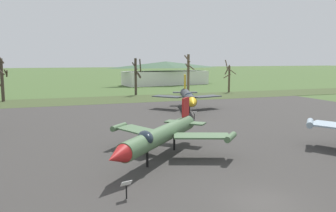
{
  "coord_description": "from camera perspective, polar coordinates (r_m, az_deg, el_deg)",
  "views": [
    {
      "loc": [
        -10.38,
        -14.4,
        7.5
      ],
      "look_at": [
        1.79,
        19.9,
        2.49
      ],
      "focal_mm": 36.59,
      "sensor_mm": 36.0,
      "label": 1
    }
  ],
  "objects": [
    {
      "name": "bare_tree_right_of_center",
      "position": [
        71.73,
        -5.31,
        5.16
      ],
      "size": [
        2.28,
        2.14,
        7.65
      ],
      "color": "#42382D",
      "rests_on": "ground"
    },
    {
      "name": "bare_tree_center",
      "position": [
        66.63,
        -25.96,
        4.36
      ],
      "size": [
        2.81,
        2.78,
        9.36
      ],
      "color": "#42382D",
      "rests_on": "ground"
    },
    {
      "name": "bare_tree_backdrop_extra",
      "position": [
        78.23,
        10.1,
        4.83
      ],
      "size": [
        2.29,
        2.37,
        7.32
      ],
      "color": "brown",
      "rests_on": "ground"
    },
    {
      "name": "jet_fighter_rear_left",
      "position": [
        49.75,
        3.36,
        1.56
      ],
      "size": [
        10.15,
        14.69,
        5.0
      ],
      "color": "#33383D",
      "rests_on": "ground"
    },
    {
      "name": "info_placard_front_left",
      "position": [
        18.95,
        -6.95,
        -13.3
      ],
      "size": [
        0.65,
        0.38,
        1.07
      ],
      "color": "black",
      "rests_on": "ground"
    },
    {
      "name": "visitor_building",
      "position": [
        100.59,
        -0.37,
        5.46
      ],
      "size": [
        26.8,
        12.11,
        6.81
      ],
      "color": "silver",
      "rests_on": "ground"
    },
    {
      "name": "ground_plane",
      "position": [
        19.27,
        15.5,
        -15.36
      ],
      "size": [
        600.0,
        600.0,
        0.0
      ],
      "primitive_type": "plane",
      "color": "#425B2D"
    },
    {
      "name": "asphalt_apron",
      "position": [
        32.85,
        -0.58,
        -5.32
      ],
      "size": [
        74.77,
        52.82,
        0.05
      ],
      "primitive_type": "cube",
      "color": "#383533",
      "rests_on": "ground"
    },
    {
      "name": "info_placard_rear_left",
      "position": [
        42.57,
        4.42,
        -1.44
      ],
      "size": [
        0.59,
        0.29,
        1.04
      ],
      "color": "black",
      "rests_on": "ground"
    },
    {
      "name": "grass_verge_strip",
      "position": [
        63.95,
        -10.06,
        1.01
      ],
      "size": [
        134.77,
        12.0,
        0.06
      ],
      "primitive_type": "cube",
      "color": "#3C4927",
      "rests_on": "ground"
    },
    {
      "name": "bare_tree_far_right",
      "position": [
        75.84,
        3.41,
        5.59
      ],
      "size": [
        2.28,
        1.53,
        8.53
      ],
      "color": "brown",
      "rests_on": "ground"
    },
    {
      "name": "jet_fighter_front_left",
      "position": [
        25.59,
        -1.32,
        -4.89
      ],
      "size": [
        10.92,
        11.11,
        4.13
      ],
      "color": "#4C6B47",
      "rests_on": "ground"
    }
  ]
}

